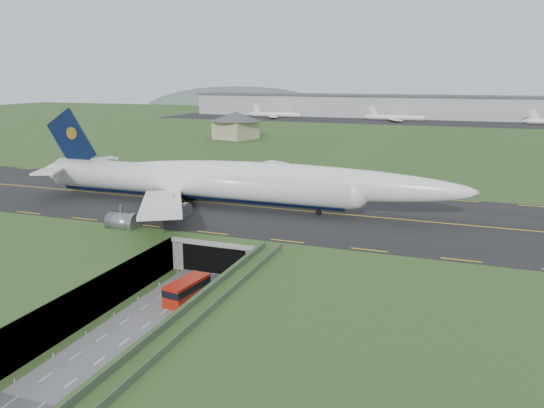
% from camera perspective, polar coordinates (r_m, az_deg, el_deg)
% --- Properties ---
extents(ground, '(900.00, 900.00, 0.00)m').
position_cam_1_polar(ground, '(86.61, -8.62, -9.29)').
color(ground, '#2D5221').
rests_on(ground, ground).
extents(airfield_deck, '(800.00, 800.00, 6.00)m').
position_cam_1_polar(airfield_deck, '(85.50, -8.69, -7.43)').
color(airfield_deck, gray).
rests_on(airfield_deck, ground).
extents(trench_road, '(12.00, 75.00, 0.20)m').
position_cam_1_polar(trench_road, '(80.66, -11.21, -11.10)').
color(trench_road, slate).
rests_on(trench_road, ground).
extents(taxiway, '(800.00, 44.00, 0.18)m').
position_cam_1_polar(taxiway, '(113.23, -0.74, -0.41)').
color(taxiway, black).
rests_on(taxiway, airfield_deck).
extents(tunnel_portal, '(17.00, 22.30, 6.00)m').
position_cam_1_polar(tunnel_portal, '(99.49, -4.08, -4.07)').
color(tunnel_portal, gray).
rests_on(tunnel_portal, ground).
extents(guideway, '(3.00, 53.00, 7.05)m').
position_cam_1_polar(guideway, '(64.31, -8.28, -12.47)').
color(guideway, '#A8A8A3').
rests_on(guideway, ground).
extents(jumbo_jet, '(100.10, 63.47, 20.99)m').
position_cam_1_polar(jumbo_jet, '(112.98, -5.24, 2.40)').
color(jumbo_jet, white).
rests_on(jumbo_jet, ground).
extents(shuttle_tram, '(4.20, 8.53, 3.32)m').
position_cam_1_polar(shuttle_tram, '(82.45, -9.12, -9.15)').
color(shuttle_tram, '#B51B0C').
rests_on(shuttle_tram, ground).
extents(service_building, '(28.21, 28.21, 12.21)m').
position_cam_1_polar(service_building, '(240.10, -3.93, 8.70)').
color(service_building, tan).
rests_on(service_building, ground).
extents(cargo_terminal, '(320.00, 67.00, 15.60)m').
position_cam_1_polar(cargo_terminal, '(371.68, 14.25, 10.14)').
color(cargo_terminal, '#B2B2B2').
rests_on(cargo_terminal, ground).
extents(distant_hills, '(700.00, 91.00, 60.00)m').
position_cam_1_polar(distant_hills, '(501.72, 23.16, 8.19)').
color(distant_hills, '#4F5F5A').
rests_on(distant_hills, ground).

